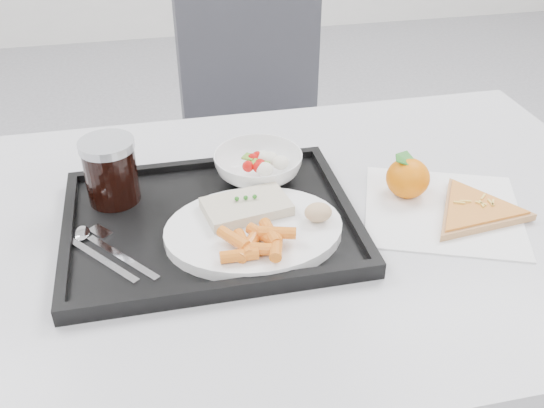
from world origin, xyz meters
name	(u,v)px	position (x,y,z in m)	size (l,w,h in m)	color
table	(289,250)	(0.00, 0.30, 0.68)	(1.20, 0.80, 0.75)	silver
chair	(259,127)	(0.09, 1.04, 0.54)	(0.49, 0.49, 0.93)	#37383F
tray	(211,223)	(-0.13, 0.30, 0.76)	(0.45, 0.35, 0.03)	black
dinner_plate	(254,231)	(-0.07, 0.25, 0.77)	(0.27, 0.27, 0.02)	white
fish_fillet	(246,206)	(-0.07, 0.29, 0.79)	(0.14, 0.10, 0.03)	beige
bread_roll	(318,212)	(0.03, 0.24, 0.80)	(0.04, 0.04, 0.03)	#D6B484
salad_bowl	(258,166)	(-0.03, 0.41, 0.79)	(0.15, 0.15, 0.05)	white
cola_glass	(111,170)	(-0.27, 0.39, 0.82)	(0.09, 0.09, 0.11)	black
cutlery	(101,248)	(-0.30, 0.26, 0.77)	(0.13, 0.16, 0.01)	silver
napkin	(442,210)	(0.25, 0.27, 0.75)	(0.32, 0.31, 0.00)	white
tangerine	(408,178)	(0.21, 0.32, 0.79)	(0.08, 0.08, 0.07)	orange
pizza_slice	(475,210)	(0.30, 0.24, 0.76)	(0.29, 0.29, 0.02)	tan
carrot_pile	(257,242)	(-0.07, 0.19, 0.80)	(0.12, 0.09, 0.03)	orange
salad_contents	(264,162)	(-0.02, 0.40, 0.80)	(0.08, 0.07, 0.02)	#B10B08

